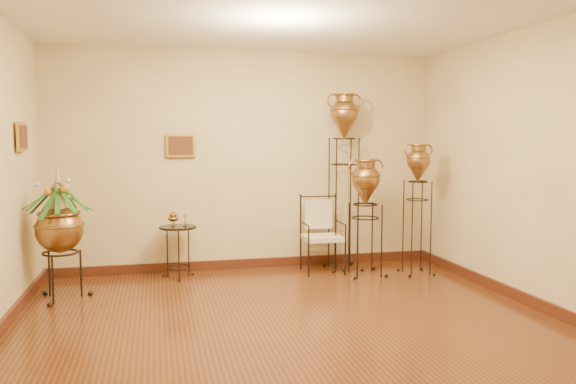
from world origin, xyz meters
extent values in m
plane|color=#562F14|center=(0.00, 0.00, 0.00)|extent=(5.00, 5.00, 0.00)
cube|color=#461D10|center=(0.00, 2.48, 0.06)|extent=(5.00, 0.04, 0.12)
cube|color=#461D10|center=(2.48, 0.00, 0.06)|extent=(0.04, 5.00, 0.12)
cube|color=gold|center=(-0.85, 2.46, 1.60)|extent=(0.36, 0.03, 0.29)
cube|color=gold|center=(-2.46, 1.45, 1.70)|extent=(0.03, 0.36, 0.29)
cube|color=beige|center=(0.87, 2.03, 0.44)|extent=(0.48, 0.44, 0.05)
cube|color=beige|center=(0.87, 2.03, 0.71)|extent=(0.36, 0.04, 0.38)
cylinder|color=black|center=(-0.91, 2.15, 0.63)|extent=(0.43, 0.43, 0.01)
camera|label=1|loc=(-1.16, -4.66, 1.67)|focal=35.00mm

